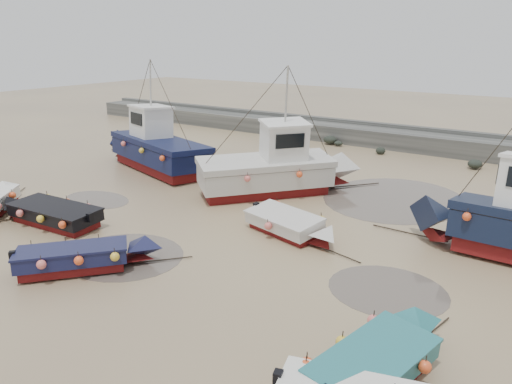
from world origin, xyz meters
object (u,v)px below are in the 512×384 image
(dinghy_1, at_px, (84,255))
(dinghy_2, at_px, (381,356))
(cabin_boat_0, at_px, (154,147))
(dinghy_4, at_px, (49,211))
(cabin_boat_1, at_px, (277,167))
(dinghy_5, at_px, (292,223))
(person, at_px, (208,198))

(dinghy_1, xyz_separation_m, dinghy_2, (10.15, 0.32, 0.00))
(cabin_boat_0, bearing_deg, dinghy_2, -103.77)
(dinghy_4, xyz_separation_m, cabin_boat_1, (5.58, 8.85, 0.82))
(dinghy_1, bearing_deg, cabin_boat_1, 126.52)
(dinghy_5, height_order, cabin_boat_1, cabin_boat_1)
(dinghy_4, distance_m, dinghy_5, 10.09)
(dinghy_1, xyz_separation_m, cabin_boat_0, (-7.87, 10.91, 0.77))
(dinghy_2, relative_size, dinghy_4, 0.86)
(dinghy_2, distance_m, person, 14.31)
(dinghy_2, distance_m, dinghy_5, 8.58)
(dinghy_4, height_order, dinghy_5, same)
(cabin_boat_0, xyz_separation_m, cabin_boat_1, (8.59, -0.09, 0.04))
(dinghy_5, bearing_deg, dinghy_1, -18.51)
(dinghy_2, bearing_deg, person, 156.61)
(cabin_boat_1, bearing_deg, dinghy_5, -12.98)
(cabin_boat_0, relative_size, person, 6.23)
(dinghy_1, height_order, dinghy_5, same)
(dinghy_5, bearing_deg, cabin_boat_0, -95.97)
(dinghy_5, relative_size, person, 3.14)
(dinghy_1, relative_size, dinghy_2, 0.88)
(dinghy_4, bearing_deg, dinghy_5, -67.71)
(cabin_boat_1, xyz_separation_m, person, (-2.37, -2.43, -1.36))
(dinghy_4, bearing_deg, cabin_boat_1, -36.43)
(dinghy_2, xyz_separation_m, cabin_boat_1, (-9.43, 10.50, 0.80))
(dinghy_4, distance_m, cabin_boat_1, 10.49)
(dinghy_2, bearing_deg, dinghy_5, 145.18)
(cabin_boat_0, bearing_deg, dinghy_4, -144.73)
(dinghy_5, distance_m, person, 6.15)
(dinghy_2, xyz_separation_m, dinghy_5, (-5.98, 6.15, 0.00))
(cabin_boat_0, bearing_deg, cabin_boat_1, -73.94)
(dinghy_1, height_order, dinghy_4, same)
(person, bearing_deg, dinghy_2, 103.67)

